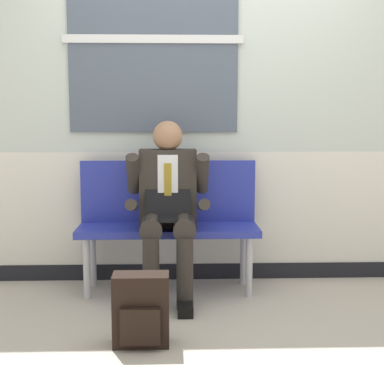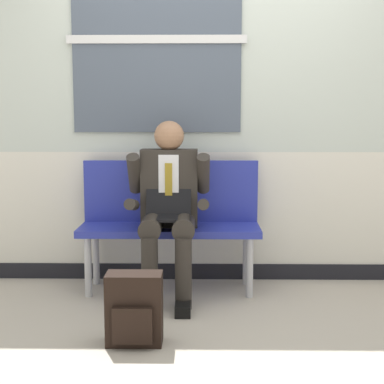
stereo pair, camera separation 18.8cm
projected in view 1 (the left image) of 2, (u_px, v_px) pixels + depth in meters
ground_plane at (218, 308)px, 3.72m from camera, size 18.00×18.00×0.00m
station_wall at (210, 85)px, 4.26m from camera, size 5.82×0.17×2.99m
bench_with_person at (168, 215)px, 4.10m from camera, size 1.29×0.42×0.93m
person_seated at (168, 205)px, 3.89m from camera, size 0.57×0.70×1.23m
backpack at (141, 311)px, 3.11m from camera, size 0.31×0.21×0.40m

